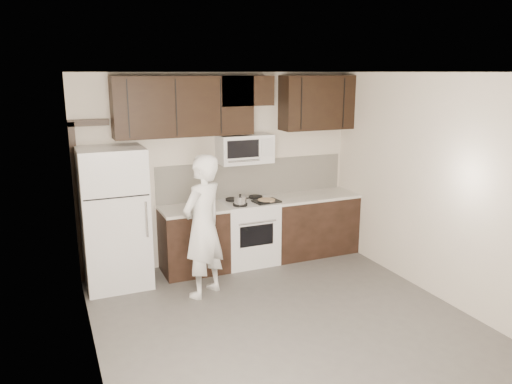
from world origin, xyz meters
TOP-DOWN VIEW (x-y plane):
  - floor at (0.00, 0.00)m, footprint 4.50×4.50m
  - back_wall at (0.00, 2.25)m, footprint 4.00×0.00m
  - ceiling at (0.00, 0.00)m, footprint 4.50×4.50m
  - counter_run at (0.60, 1.94)m, footprint 2.95×0.64m
  - stove at (0.30, 1.94)m, footprint 0.76×0.66m
  - backsplash at (0.50, 2.24)m, footprint 2.90×0.02m
  - upper_cabinets at (0.21, 2.08)m, footprint 3.48×0.35m
  - microwave at (0.30, 2.06)m, footprint 0.76×0.42m
  - refrigerator at (-1.55, 1.89)m, footprint 0.80×0.76m
  - door_trim at (-1.92, 2.21)m, footprint 0.50×0.08m
  - saucepan at (0.12, 1.79)m, footprint 0.29×0.17m
  - baking_tray at (0.53, 1.83)m, footprint 0.38×0.30m
  - pizza at (0.53, 1.83)m, footprint 0.26×0.26m
  - person at (-0.61, 1.16)m, footprint 0.77×0.71m

SIDE VIEW (x-z plane):
  - floor at x=0.00m, z-range 0.00..0.00m
  - counter_run at x=0.60m, z-range 0.00..0.91m
  - stove at x=0.30m, z-range -0.01..0.93m
  - person at x=-0.61m, z-range 0.00..1.77m
  - refrigerator at x=-1.55m, z-range 0.00..1.80m
  - baking_tray at x=0.53m, z-range 0.91..0.93m
  - pizza at x=0.53m, z-range 0.93..0.95m
  - saucepan at x=0.12m, z-range 0.89..1.06m
  - backsplash at x=0.50m, z-range 0.91..1.45m
  - door_trim at x=-1.92m, z-range 0.19..2.31m
  - back_wall at x=0.00m, z-range -0.65..3.35m
  - microwave at x=0.30m, z-range 1.45..1.85m
  - upper_cabinets at x=0.21m, z-range 1.89..2.67m
  - ceiling at x=0.00m, z-range 2.70..2.70m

